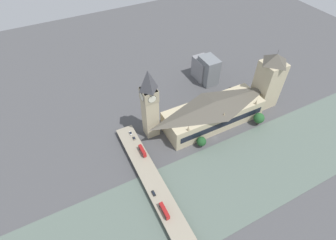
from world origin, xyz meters
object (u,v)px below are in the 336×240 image
(road_bridge, at_px, (167,208))
(car_northbound_mid, at_px, (154,193))
(car_southbound_mid, at_px, (131,133))
(parliament_hall, at_px, (213,112))
(double_decker_bus_mid, at_px, (164,211))
(car_northbound_lead, at_px, (134,138))
(clock_tower, at_px, (150,103))
(victoria_tower, at_px, (269,80))
(double_decker_bus_lead, at_px, (142,151))

(road_bridge, relative_size, car_northbound_mid, 37.05)
(car_southbound_mid, bearing_deg, parliament_hall, -102.68)
(double_decker_bus_mid, xyz_separation_m, car_northbound_lead, (69.46, -6.28, -1.87))
(car_southbound_mid, bearing_deg, road_bridge, 177.91)
(parliament_hall, bearing_deg, double_decker_bus_mid, 127.21)
(car_northbound_mid, bearing_deg, road_bridge, -164.54)
(parliament_hall, relative_size, clock_tower, 1.37)
(parliament_hall, xyz_separation_m, double_decker_bus_mid, (-59.69, 78.61, -4.79))
(clock_tower, relative_size, car_northbound_mid, 14.65)
(parliament_hall, height_order, victoria_tower, victoria_tower)
(double_decker_bus_mid, xyz_separation_m, car_southbound_mid, (76.08, -5.78, -1.84))
(clock_tower, relative_size, victoria_tower, 1.12)
(clock_tower, height_order, car_southbound_mid, clock_tower)
(car_northbound_mid, bearing_deg, clock_tower, -23.06)
(parliament_hall, height_order, double_decker_bus_mid, parliament_hall)
(clock_tower, relative_size, car_northbound_lead, 16.20)
(parliament_hall, xyz_separation_m, car_southbound_mid, (16.38, 72.83, -6.63))
(road_bridge, height_order, car_northbound_mid, car_northbound_mid)
(parliament_hall, distance_m, road_bridge, 95.14)
(double_decker_bus_lead, xyz_separation_m, car_southbound_mid, (23.56, 1.00, -2.00))
(victoria_tower, height_order, double_decker_bus_lead, victoria_tower)
(double_decker_bus_lead, height_order, car_northbound_lead, double_decker_bus_lead)
(victoria_tower, xyz_separation_m, double_decker_bus_lead, (-7.24, 130.53, -19.71))
(road_bridge, distance_m, double_decker_bus_lead, 50.36)
(double_decker_bus_lead, xyz_separation_m, double_decker_bus_mid, (-52.52, 6.78, -0.15))
(victoria_tower, bearing_deg, road_bridge, 113.13)
(clock_tower, xyz_separation_m, car_southbound_mid, (2.67, 18.17, -29.08))
(road_bridge, xyz_separation_m, car_southbound_mid, (73.66, -2.69, 1.64))
(double_decker_bus_lead, bearing_deg, victoria_tower, -86.83)
(victoria_tower, bearing_deg, car_northbound_lead, 85.76)
(car_northbound_lead, bearing_deg, double_decker_bus_lead, -178.32)
(victoria_tower, distance_m, double_decker_bus_mid, 151.06)
(clock_tower, distance_m, road_bridge, 80.12)
(clock_tower, height_order, road_bridge, clock_tower)
(victoria_tower, xyz_separation_m, car_northbound_lead, (9.71, 131.03, -21.73))
(car_northbound_lead, bearing_deg, road_bridge, 177.27)
(road_bridge, bearing_deg, car_northbound_lead, -2.73)
(parliament_hall, height_order, car_southbound_mid, parliament_hall)
(road_bridge, distance_m, double_decker_bus_mid, 5.25)
(clock_tower, xyz_separation_m, double_decker_bus_lead, (-20.89, 17.17, -27.09))
(parliament_hall, xyz_separation_m, car_northbound_mid, (-43.94, 79.21, -6.64))
(double_decker_bus_lead, height_order, double_decker_bus_mid, double_decker_bus_lead)
(car_southbound_mid, bearing_deg, double_decker_bus_lead, -177.57)
(clock_tower, height_order, double_decker_bus_lead, clock_tower)
(car_northbound_lead, height_order, car_southbound_mid, car_southbound_mid)
(double_decker_bus_lead, bearing_deg, car_southbound_mid, 2.43)
(double_decker_bus_lead, relative_size, car_northbound_mid, 2.41)
(road_bridge, bearing_deg, double_decker_bus_lead, -4.21)
(car_northbound_lead, bearing_deg, car_northbound_mid, 172.70)
(parliament_hall, distance_m, clock_tower, 60.66)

